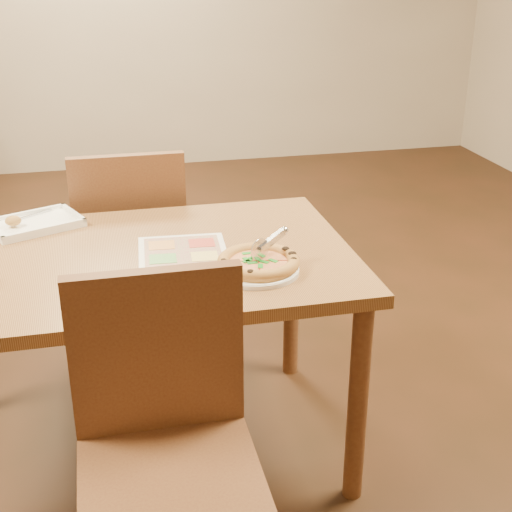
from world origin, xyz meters
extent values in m
plane|color=black|center=(0.00, 0.00, 0.00)|extent=(7.00, 7.00, 0.00)
cube|color=olive|center=(0.00, 0.00, 0.70)|extent=(1.30, 0.85, 0.04)
cylinder|color=brown|center=(0.59, -0.36, 0.34)|extent=(0.06, 0.06, 0.68)
cylinder|color=brown|center=(0.59, 0.36, 0.34)|extent=(0.06, 0.06, 0.68)
cube|color=brown|center=(0.00, -0.70, 0.45)|extent=(0.42, 0.42, 0.04)
cube|color=brown|center=(0.00, -0.51, 0.68)|extent=(0.42, 0.04, 0.45)
cube|color=brown|center=(0.00, 0.70, 0.45)|extent=(0.42, 0.42, 0.04)
cube|color=brown|center=(0.00, 0.51, 0.68)|extent=(0.42, 0.04, 0.45)
cylinder|color=white|center=(0.32, -0.19, 0.73)|extent=(0.32, 0.32, 0.01)
cylinder|color=gold|center=(0.33, -0.18, 0.74)|extent=(0.23, 0.23, 0.01)
cylinder|color=tan|center=(0.33, -0.18, 0.75)|extent=(0.20, 0.20, 0.01)
torus|color=gold|center=(0.33, -0.18, 0.75)|extent=(0.24, 0.24, 0.04)
cylinder|color=silver|center=(0.33, -0.18, 0.78)|extent=(0.06, 0.03, 0.07)
cube|color=silver|center=(0.38, -0.16, 0.80)|extent=(0.10, 0.06, 0.05)
cube|color=white|center=(-0.32, 0.33, 0.73)|extent=(0.34, 0.29, 0.02)
cube|color=silver|center=(-0.32, 0.33, 0.74)|extent=(0.12, 0.09, 0.00)
ellipsoid|color=#BA8C42|center=(-0.39, 0.30, 0.76)|extent=(0.05, 0.04, 0.03)
cube|color=white|center=(0.13, -0.05, 0.72)|extent=(0.30, 0.40, 0.00)
camera|label=1|loc=(-0.10, -2.02, 1.58)|focal=50.00mm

